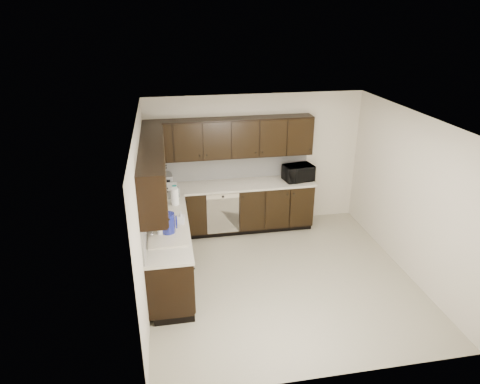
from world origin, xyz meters
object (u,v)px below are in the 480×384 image
Objects in this scene: sink at (168,238)px; toaster_oven at (161,182)px; microwave at (298,173)px; blue_pitcher at (168,224)px; storage_bin at (164,192)px.

sink is 1.76m from toaster_oven.
microwave is 2.94m from blue_pitcher.
storage_bin is at bearing 91.33° from sink.
sink is 1.55× the size of microwave.
storage_bin is (-0.03, 1.36, 0.14)m from sink.
blue_pitcher reaches higher than toaster_oven.
toaster_oven is at bearing 82.30° from blue_pitcher.
microwave is (2.43, 1.68, 0.21)m from sink.
sink reaches higher than storage_bin.
toaster_oven is at bearing 92.26° from sink.
storage_bin is at bearing 81.41° from blue_pitcher.
microwave is 1.73× the size of blue_pitcher.
microwave is 1.37× the size of toaster_oven.
storage_bin is 1.43× the size of blue_pitcher.
blue_pitcher is at bearing -155.19° from microwave.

